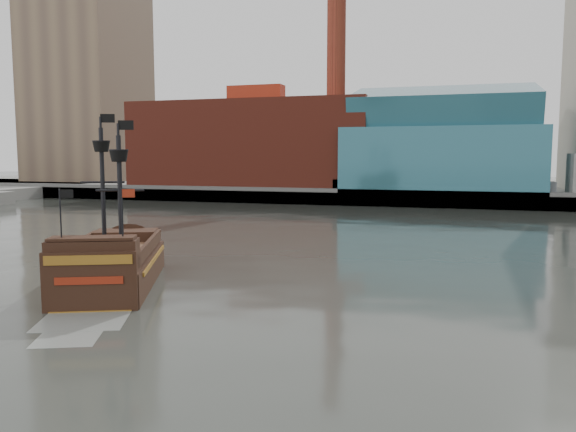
% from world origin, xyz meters
% --- Properties ---
extents(ground, '(400.00, 400.00, 0.00)m').
position_xyz_m(ground, '(0.00, 0.00, 0.00)').
color(ground, '#2A2C27').
rests_on(ground, ground).
extents(promenade_far, '(220.00, 60.00, 2.00)m').
position_xyz_m(promenade_far, '(0.00, 92.00, 1.00)').
color(promenade_far, slate).
rests_on(promenade_far, ground).
extents(seawall, '(220.00, 1.00, 2.60)m').
position_xyz_m(seawall, '(0.00, 62.50, 1.30)').
color(seawall, '#4C4C49').
rests_on(seawall, ground).
extents(skyline, '(149.00, 45.00, 62.00)m').
position_xyz_m(skyline, '(5.21, 84.56, 24.55)').
color(skyline, brown).
rests_on(skyline, promenade_far).
extents(pirate_ship, '(9.75, 15.14, 10.94)m').
position_xyz_m(pirate_ship, '(-6.45, 5.29, 0.99)').
color(pirate_ship, black).
rests_on(pirate_ship, ground).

